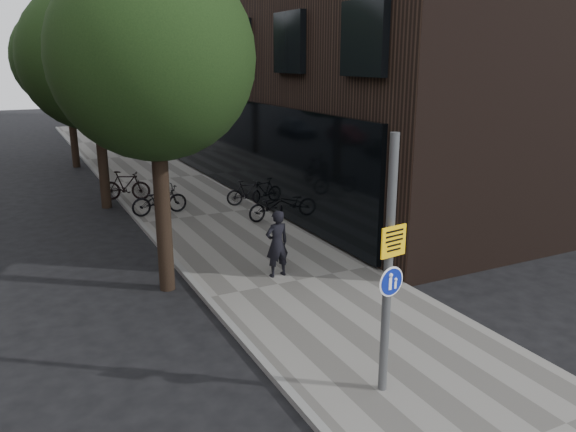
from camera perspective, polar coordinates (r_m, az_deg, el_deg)
ground at (r=10.98m, az=7.94°, el=-13.19°), size 120.00×120.00×0.00m
sidewalk at (r=19.49m, az=-8.21°, el=-0.01°), size 4.50×60.00×0.12m
curb_edge at (r=18.93m, az=-14.67°, el=-0.82°), size 0.15×60.00×0.13m
street_tree_near at (r=12.86m, az=-13.31°, el=14.54°), size 4.40×4.40×7.50m
street_tree_mid at (r=21.21m, az=-18.97°, el=14.43°), size 5.00×5.00×7.80m
street_tree_far at (r=30.14m, az=-21.52°, el=14.32°), size 5.00×5.00×7.80m
signpost at (r=8.70m, az=10.14°, el=-5.17°), size 0.48×0.14×4.15m
pedestrian at (r=13.62m, az=-1.13°, el=-2.82°), size 0.64×0.44×1.67m
parked_bike_facade_near at (r=18.57m, az=-1.62°, el=1.08°), size 1.88×0.89×0.95m
parked_bike_facade_far at (r=20.48m, az=-4.16°, el=2.38°), size 1.58×0.71×0.92m
parked_bike_curb_near at (r=19.69m, az=-12.95°, el=1.61°), size 1.95×0.77×1.00m
parked_bike_curb_far at (r=22.03m, az=-16.16°, el=2.99°), size 1.88×1.29×1.10m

